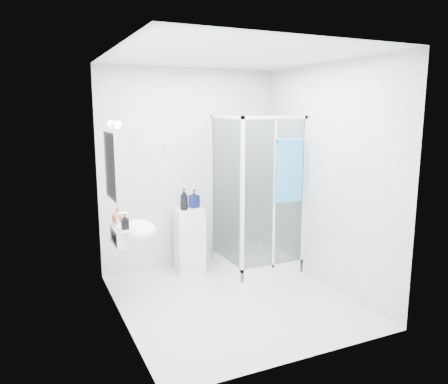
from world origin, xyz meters
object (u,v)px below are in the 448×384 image
soap_dispenser_orange (117,215)px  soap_dispenser_black (125,221)px  storage_cabinet (190,240)px  shampoo_bottle_b (194,199)px  shower_enclosure (254,236)px  wall_basin (132,230)px  shampoo_bottle_a (184,199)px  hand_towel (289,169)px

soap_dispenser_orange → soap_dispenser_black: bearing=-87.5°
storage_cabinet → soap_dispenser_orange: (-0.99, -0.44, 0.53)m
storage_cabinet → shampoo_bottle_b: size_ratio=3.51×
shower_enclosure → soap_dispenser_orange: 1.86m
wall_basin → shampoo_bottle_b: (0.94, 0.62, 0.16)m
storage_cabinet → soap_dispenser_orange: 1.20m
storage_cabinet → shampoo_bottle_a: shampoo_bottle_a is taller
hand_towel → shampoo_bottle_a: bearing=151.1°
shampoo_bottle_a → shampoo_bottle_b: (0.16, 0.08, -0.02)m
hand_towel → soap_dispenser_orange: (-2.04, 0.23, -0.42)m
shower_enclosure → soap_dispenser_orange: shower_enclosure is taller
soap_dispenser_orange → shampoo_bottle_b: bearing=24.0°
shampoo_bottle_a → shampoo_bottle_b: bearing=25.1°
wall_basin → shampoo_bottle_b: size_ratio=2.36×
shower_enclosure → soap_dispenser_orange: bearing=-174.3°
shampoo_bottle_a → soap_dispenser_orange: shampoo_bottle_a is taller
soap_dispenser_orange → soap_dispenser_black: soap_dispenser_black is taller
hand_towel → shower_enclosure: bearing=122.9°
shower_enclosure → soap_dispenser_black: bearing=-164.7°
wall_basin → soap_dispenser_black: 0.25m
soap_dispenser_orange → soap_dispenser_black: size_ratio=0.99×
storage_cabinet → soap_dispenser_orange: bearing=-150.4°
shower_enclosure → shampoo_bottle_a: 1.04m
shower_enclosure → shampoo_bottle_b: (-0.71, 0.30, 0.50)m
shower_enclosure → storage_cabinet: size_ratio=2.40×
shampoo_bottle_a → soap_dispenser_black: bearing=-141.6°
hand_towel → soap_dispenser_black: (-2.03, -0.08, -0.42)m
shower_enclosure → wall_basin: shower_enclosure is taller
wall_basin → shampoo_bottle_b: shampoo_bottle_b is taller
wall_basin → storage_cabinet: bearing=34.1°
shampoo_bottle_a → soap_dispenser_orange: (-0.91, -0.40, -0.03)m
wall_basin → hand_towel: bearing=-2.5°
wall_basin → shampoo_bottle_a: shampoo_bottle_a is taller
wall_basin → soap_dispenser_orange: (-0.12, 0.14, 0.15)m
soap_dispenser_black → shampoo_bottle_b: bearing=36.6°
shampoo_bottle_a → storage_cabinet: bearing=28.7°
storage_cabinet → soap_dispenser_black: bearing=-136.9°
storage_cabinet → soap_dispenser_orange: soap_dispenser_orange is taller
shower_enclosure → soap_dispenser_black: (-1.77, -0.48, 0.50)m
shampoo_bottle_a → soap_dispenser_black: (-0.89, -0.71, -0.02)m
hand_towel → soap_dispenser_orange: size_ratio=4.78×
hand_towel → storage_cabinet: bearing=147.5°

